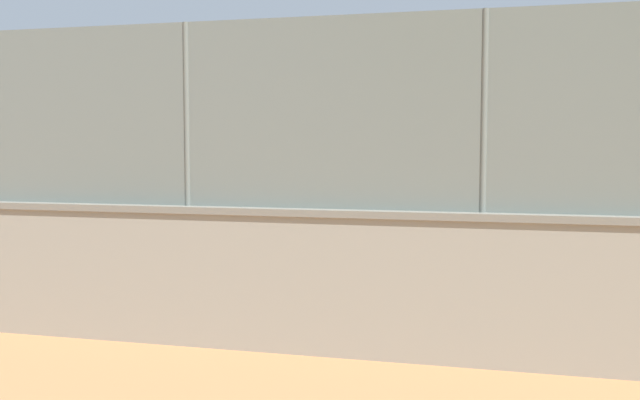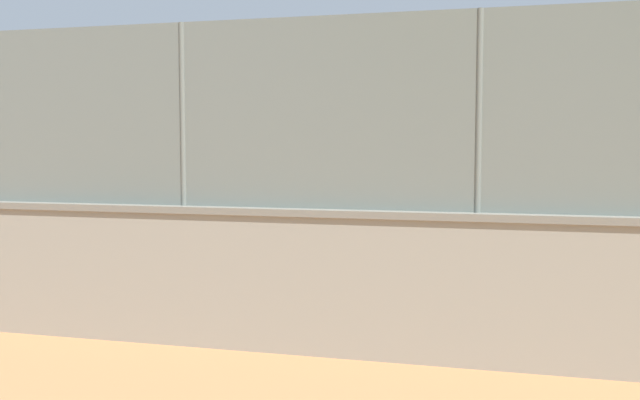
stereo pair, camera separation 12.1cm
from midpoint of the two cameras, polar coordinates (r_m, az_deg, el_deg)
name	(u,v)px [view 1 (the left image)]	position (r m, az deg, el deg)	size (l,w,h in m)	color
ground_plane	(456,226)	(21.28, 10.46, -1.99)	(260.00, 260.00, 0.00)	#B27247
perimeter_wall	(481,288)	(7.92, 12.10, -6.80)	(27.41, 0.80, 1.63)	gray
fence_panel_on_wall	(484,111)	(7.78, 12.33, 6.81)	(26.93, 0.48, 2.11)	slate
player_near_wall_returning	(239,207)	(16.86, -6.55, -0.57)	(1.24, 0.71, 1.52)	#591919
player_at_service_line	(367,190)	(21.20, 3.54, 0.76)	(0.78, 1.29, 1.68)	#B2B2B2
sports_ball	(254,195)	(14.06, -5.41, 0.40)	(0.11, 0.11, 0.11)	orange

